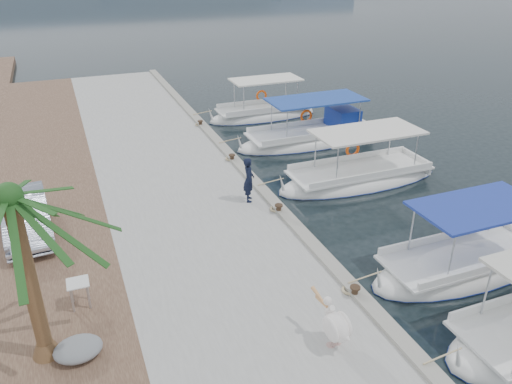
# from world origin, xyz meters

# --- Properties ---
(ground) EXTENTS (400.00, 400.00, 0.00)m
(ground) POSITION_xyz_m (0.00, 0.00, 0.00)
(ground) COLOR black
(ground) RESTS_ON ground
(concrete_quay) EXTENTS (6.00, 40.00, 0.50)m
(concrete_quay) POSITION_xyz_m (-3.00, 5.00, 0.25)
(concrete_quay) COLOR #9C9C97
(concrete_quay) RESTS_ON ground
(quay_curb) EXTENTS (0.44, 40.00, 0.12)m
(quay_curb) POSITION_xyz_m (-0.22, 5.00, 0.56)
(quay_curb) COLOR gray
(quay_curb) RESTS_ON concrete_quay
(cobblestone_strip) EXTENTS (4.00, 40.00, 0.50)m
(cobblestone_strip) POSITION_xyz_m (-8.00, 5.00, 0.25)
(cobblestone_strip) COLOR brown
(cobblestone_strip) RESTS_ON ground
(fishing_caique_b) EXTENTS (6.34, 2.31, 2.83)m
(fishing_caique_b) POSITION_xyz_m (3.76, -3.08, 0.12)
(fishing_caique_b) COLOR white
(fishing_caique_b) RESTS_ON ground
(fishing_caique_c) EXTENTS (7.39, 2.42, 2.83)m
(fishing_caique_c) POSITION_xyz_m (4.28, 3.60, 0.12)
(fishing_caique_c) COLOR white
(fishing_caique_c) RESTS_ON ground
(fishing_caique_d) EXTENTS (7.91, 2.50, 2.83)m
(fishing_caique_d) POSITION_xyz_m (4.65, 8.53, 0.18)
(fishing_caique_d) COLOR white
(fishing_caique_d) RESTS_ON ground
(fishing_caique_e) EXTENTS (6.49, 2.11, 2.83)m
(fishing_caique_e) POSITION_xyz_m (3.84, 13.16, 0.13)
(fishing_caique_e) COLOR white
(fishing_caique_e) RESTS_ON ground
(mooring_bollards) EXTENTS (0.28, 20.28, 0.33)m
(mooring_bollards) POSITION_xyz_m (-0.35, 1.50, 0.69)
(mooring_bollards) COLOR black
(mooring_bollards) RESTS_ON concrete_quay
(pelican) EXTENTS (0.59, 1.46, 1.13)m
(pelican) POSITION_xyz_m (-1.74, -4.86, 1.08)
(pelican) COLOR tan
(pelican) RESTS_ON concrete_quay
(fisherman) EXTENTS (0.56, 0.70, 1.68)m
(fisherman) POSITION_xyz_m (-0.97, 2.79, 1.34)
(fisherman) COLOR black
(fisherman) RESTS_ON concrete_quay
(date_palm) EXTENTS (4.60, 4.60, 4.98)m
(date_palm) POSITION_xyz_m (-8.03, -2.71, 4.54)
(date_palm) COLOR brown
(date_palm) RESTS_ON cobblestone_strip
(parked_car) EXTENTS (1.70, 4.08, 1.31)m
(parked_car) POSITION_xyz_m (-8.48, 3.25, 1.16)
(parked_car) COLOR silver
(parked_car) RESTS_ON cobblestone_strip
(tarp_bundle) EXTENTS (1.10, 0.90, 0.40)m
(tarp_bundle) POSITION_xyz_m (-7.36, -3.04, 0.70)
(tarp_bundle) COLOR slate
(tarp_bundle) RESTS_ON cobblestone_strip
(folding_table) EXTENTS (0.55, 0.55, 0.73)m
(folding_table) POSITION_xyz_m (-7.17, -1.18, 1.02)
(folding_table) COLOR silver
(folding_table) RESTS_ON cobblestone_strip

